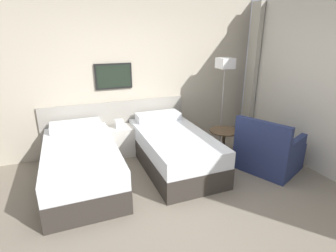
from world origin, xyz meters
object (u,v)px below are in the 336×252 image
nightstand (121,141)px  floor_lamp (225,72)px  armchair (268,153)px  bed_near_door (82,164)px  bed_near_window (173,149)px  side_table (224,138)px

nightstand → floor_lamp: size_ratio=0.39×
armchair → bed_near_door: bearing=52.8°
bed_near_window → side_table: 0.96m
armchair → bed_near_window: bearing=40.1°
side_table → armchair: armchair is taller
bed_near_window → armchair: size_ratio=1.79×
bed_near_window → nightstand: bed_near_window is taller
bed_near_door → floor_lamp: 2.92m
side_table → armchair: bearing=-57.5°
nightstand → side_table: 1.84m
bed_near_window → armchair: 1.52m
bed_near_window → floor_lamp: floor_lamp is taller
bed_near_window → nightstand: (-0.72, 0.73, -0.03)m
bed_near_door → side_table: (2.39, -0.02, 0.05)m
bed_near_door → floor_lamp: bearing=10.4°
side_table → bed_near_window: bearing=178.7°
bed_near_door → armchair: armchair is taller
floor_lamp → bed_near_door: bearing=-169.6°
bed_near_window → side_table: bed_near_window is taller
bed_near_door → armchair: size_ratio=1.79×
bed_near_window → armchair: bearing=-26.1°
nightstand → floor_lamp: 2.26m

